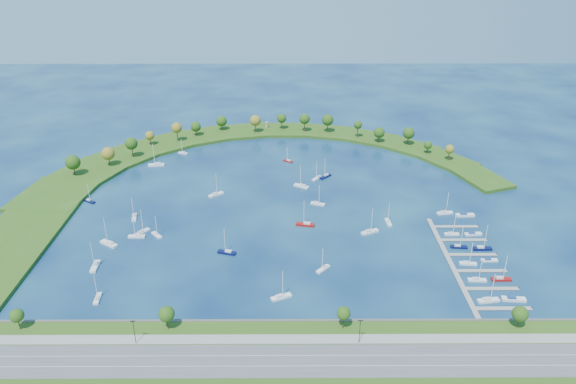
{
  "coord_description": "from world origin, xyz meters",
  "views": [
    {
      "loc": [
        3.92,
        -265.91,
        134.56
      ],
      "look_at": [
        5.0,
        5.0,
        4.0
      ],
      "focal_mm": 33.68,
      "sensor_mm": 36.0,
      "label": 1
    }
  ],
  "objects_px": {
    "moored_boat_21": "(157,234)",
    "moored_boat_16": "(95,266)",
    "moored_boat_4": "(134,217)",
    "docked_boat_9": "(473,234)",
    "moored_boat_2": "(97,298)",
    "moored_boat_9": "(216,194)",
    "moored_boat_7": "(388,222)",
    "moored_boat_18": "(183,152)",
    "moored_boat_0": "(318,203)",
    "moored_boat_6": "(317,178)",
    "docked_boat_6": "(459,246)",
    "moored_boat_1": "(142,232)",
    "moored_boat_8": "(90,201)",
    "moored_boat_13": "(302,186)",
    "moored_boat_20": "(305,224)",
    "docked_boat_2": "(477,279)",
    "docked_boat_3": "(501,278)",
    "moored_boat_14": "(370,231)",
    "docked_boat_0": "(488,300)",
    "docked_boat_11": "(465,215)",
    "moored_boat_19": "(288,160)",
    "moored_boat_10": "(227,252)",
    "docked_boat_1": "(513,299)",
    "moored_boat_12": "(109,243)",
    "docked_boat_8": "(452,233)",
    "docked_boat_4": "(468,263)",
    "dock_system": "(467,262)",
    "moored_boat_3": "(156,164)",
    "moored_boat_15": "(325,176)",
    "harbor_tower": "(267,125)",
    "moored_boat_11": "(323,268)",
    "moored_boat_5": "(137,236)",
    "moored_boat_17": "(281,296)",
    "docked_boat_5": "(489,260)"
  },
  "relations": [
    {
      "from": "moored_boat_21",
      "to": "moored_boat_18",
      "type": "bearing_deg",
      "value": 142.13
    },
    {
      "from": "docked_boat_2",
      "to": "docked_boat_3",
      "type": "height_order",
      "value": "docked_boat_3"
    },
    {
      "from": "moored_boat_2",
      "to": "moored_boat_9",
      "type": "distance_m",
      "value": 103.0
    },
    {
      "from": "moored_boat_4",
      "to": "docked_boat_9",
      "type": "relative_size",
      "value": 1.37
    },
    {
      "from": "moored_boat_4",
      "to": "moored_boat_0",
      "type": "bearing_deg",
      "value": 88.39
    },
    {
      "from": "moored_boat_11",
      "to": "moored_boat_13",
      "type": "relative_size",
      "value": 0.83
    },
    {
      "from": "moored_boat_16",
      "to": "moored_boat_18",
      "type": "height_order",
      "value": "moored_boat_16"
    },
    {
      "from": "moored_boat_9",
      "to": "docked_boat_3",
      "type": "distance_m",
      "value": 155.97
    },
    {
      "from": "moored_boat_14",
      "to": "docked_boat_0",
      "type": "xyz_separation_m",
      "value": [
        40.15,
        -55.35,
        -0.01
      ]
    },
    {
      "from": "moored_boat_8",
      "to": "moored_boat_15",
      "type": "distance_m",
      "value": 136.7
    },
    {
      "from": "moored_boat_1",
      "to": "moored_boat_9",
      "type": "relative_size",
      "value": 0.96
    },
    {
      "from": "docked_boat_9",
      "to": "docked_boat_2",
      "type": "bearing_deg",
      "value": -111.48
    },
    {
      "from": "moored_boat_2",
      "to": "moored_boat_10",
      "type": "relative_size",
      "value": 0.87
    },
    {
      "from": "moored_boat_13",
      "to": "docked_boat_8",
      "type": "distance_m",
      "value": 91.39
    },
    {
      "from": "moored_boat_8",
      "to": "docked_boat_4",
      "type": "bearing_deg",
      "value": 15.07
    },
    {
      "from": "harbor_tower",
      "to": "moored_boat_1",
      "type": "relative_size",
      "value": 0.36
    },
    {
      "from": "moored_boat_5",
      "to": "moored_boat_20",
      "type": "xyz_separation_m",
      "value": [
        82.85,
        11.41,
        0.06
      ]
    },
    {
      "from": "moored_boat_15",
      "to": "docked_boat_1",
      "type": "xyz_separation_m",
      "value": [
        68.08,
        -122.25,
        -0.22
      ]
    },
    {
      "from": "moored_boat_0",
      "to": "moored_boat_2",
      "type": "distance_m",
      "value": 126.38
    },
    {
      "from": "moored_boat_20",
      "to": "docked_boat_11",
      "type": "xyz_separation_m",
      "value": [
        84.12,
        9.84,
        -0.24
      ]
    },
    {
      "from": "moored_boat_7",
      "to": "docked_boat_3",
      "type": "bearing_deg",
      "value": -145.5
    },
    {
      "from": "moored_boat_9",
      "to": "docked_boat_11",
      "type": "relative_size",
      "value": 1.35
    },
    {
      "from": "docked_boat_3",
      "to": "docked_boat_11",
      "type": "bearing_deg",
      "value": 88.05
    },
    {
      "from": "moored_boat_18",
      "to": "moored_boat_21",
      "type": "distance_m",
      "value": 109.59
    },
    {
      "from": "moored_boat_12",
      "to": "moored_boat_5",
      "type": "bearing_deg",
      "value": -114.53
    },
    {
      "from": "moored_boat_7",
      "to": "moored_boat_9",
      "type": "bearing_deg",
      "value": 66.92
    },
    {
      "from": "moored_boat_6",
      "to": "docked_boat_6",
      "type": "height_order",
      "value": "moored_boat_6"
    },
    {
      "from": "moored_boat_16",
      "to": "docked_boat_4",
      "type": "height_order",
      "value": "moored_boat_16"
    },
    {
      "from": "moored_boat_20",
      "to": "moored_boat_21",
      "type": "relative_size",
      "value": 1.27
    },
    {
      "from": "moored_boat_14",
      "to": "moored_boat_4",
      "type": "bearing_deg",
      "value": 146.77
    },
    {
      "from": "harbor_tower",
      "to": "moored_boat_14",
      "type": "bearing_deg",
      "value": -70.12
    },
    {
      "from": "moored_boat_21",
      "to": "moored_boat_16",
      "type": "bearing_deg",
      "value": -78.71
    },
    {
      "from": "moored_boat_13",
      "to": "moored_boat_20",
      "type": "height_order",
      "value": "moored_boat_20"
    },
    {
      "from": "moored_boat_6",
      "to": "docked_boat_6",
      "type": "distance_m",
      "value": 101.11
    },
    {
      "from": "harbor_tower",
      "to": "moored_boat_12",
      "type": "distance_m",
      "value": 179.57
    },
    {
      "from": "moored_boat_6",
      "to": "moored_boat_19",
      "type": "bearing_deg",
      "value": -108.69
    },
    {
      "from": "moored_boat_10",
      "to": "docked_boat_0",
      "type": "relative_size",
      "value": 0.98
    },
    {
      "from": "moored_boat_8",
      "to": "moored_boat_13",
      "type": "relative_size",
      "value": 0.79
    },
    {
      "from": "dock_system",
      "to": "moored_boat_19",
      "type": "height_order",
      "value": "moored_boat_19"
    },
    {
      "from": "moored_boat_3",
      "to": "moored_boat_10",
      "type": "relative_size",
      "value": 1.17
    },
    {
      "from": "docked_boat_6",
      "to": "moored_boat_14",
      "type": "bearing_deg",
      "value": 166.14
    },
    {
      "from": "moored_boat_19",
      "to": "moored_boat_13",
      "type": "bearing_deg",
      "value": 134.33
    },
    {
      "from": "dock_system",
      "to": "moored_boat_17",
      "type": "relative_size",
      "value": 6.4
    },
    {
      "from": "moored_boat_9",
      "to": "moored_boat_20",
      "type": "relative_size",
      "value": 0.96
    },
    {
      "from": "moored_boat_12",
      "to": "docked_boat_8",
      "type": "height_order",
      "value": "moored_boat_12"
    },
    {
      "from": "dock_system",
      "to": "docked_boat_1",
      "type": "relative_size",
      "value": 8.45
    },
    {
      "from": "moored_boat_10",
      "to": "docked_boat_1",
      "type": "bearing_deg",
      "value": 179.42
    },
    {
      "from": "docked_boat_5",
      "to": "docked_boat_3",
      "type": "bearing_deg",
      "value": -90.86
    },
    {
      "from": "moored_boat_7",
      "to": "moored_boat_14",
      "type": "xyz_separation_m",
      "value": [
        -10.97,
        -10.12,
        0.06
      ]
    },
    {
      "from": "moored_boat_10",
      "to": "docked_boat_3",
      "type": "xyz_separation_m",
      "value": [
        119.6,
        -21.87,
        -0.01
      ]
    }
  ]
}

